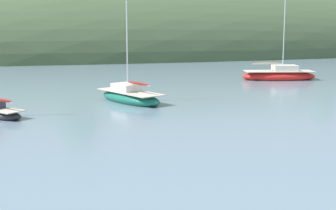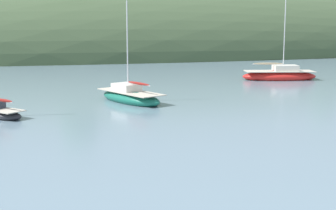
% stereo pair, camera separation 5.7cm
% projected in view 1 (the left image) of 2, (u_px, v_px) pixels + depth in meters
% --- Properties ---
extents(far_shoreline_hill, '(150.00, 36.00, 26.85)m').
position_uv_depth(far_shoreline_hill, '(190.00, 54.00, 93.75)').
color(far_shoreline_hill, '#425638').
rests_on(far_shoreline_hill, ground).
extents(sailboat_blue_center, '(8.33, 4.74, 10.22)m').
position_uv_depth(sailboat_blue_center, '(279.00, 75.00, 52.13)').
color(sailboat_blue_center, red).
rests_on(sailboat_blue_center, ground).
extents(sailboat_teal_outer, '(4.53, 7.14, 7.90)m').
position_uv_depth(sailboat_teal_outer, '(130.00, 97.00, 37.49)').
color(sailboat_teal_outer, '#196B56').
rests_on(sailboat_teal_outer, ground).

